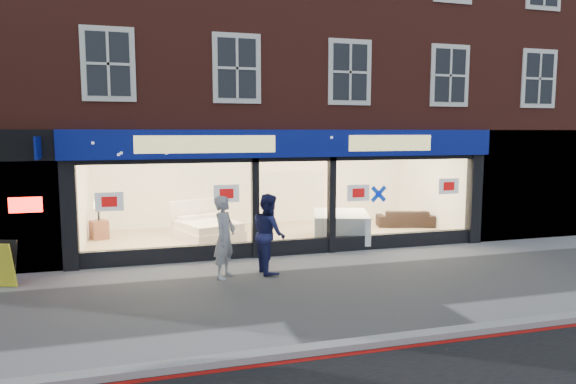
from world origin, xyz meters
name	(u,v)px	position (x,y,z in m)	size (l,w,h in m)	color
ground	(336,288)	(0.00, 0.00, 0.00)	(120.00, 120.00, 0.00)	gray
kerb_line	(410,347)	(0.00, -3.10, 0.01)	(60.00, 0.10, 0.01)	#8C0A07
kerb_stone	(404,338)	(0.00, -2.90, 0.06)	(60.00, 0.25, 0.12)	gray
showroom_floor	(274,236)	(0.00, 5.25, 0.05)	(11.00, 4.50, 0.10)	tan
building	(260,25)	(-0.02, 6.93, 6.67)	(19.00, 8.26, 10.30)	maroon
display_bed	(207,229)	(-2.04, 5.23, 0.40)	(2.11, 2.33, 1.07)	white
bedside_table	(99,230)	(-5.10, 6.09, 0.38)	(0.45, 0.45, 0.55)	brown
mattress_stack	(341,226)	(1.75, 4.12, 0.49)	(2.11, 2.37, 0.78)	white
sofa	(405,218)	(4.60, 5.44, 0.37)	(1.87, 0.73, 0.55)	black
a_board	(0,264)	(-6.76, 2.00, 0.49)	(0.64, 0.41, 0.98)	yellow
pedestrian_grey	(225,237)	(-2.11, 1.39, 0.92)	(0.67, 0.44, 1.85)	#929399
pedestrian_blue	(269,233)	(-1.06, 1.54, 0.92)	(0.90, 0.70, 1.84)	#1C1F4F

